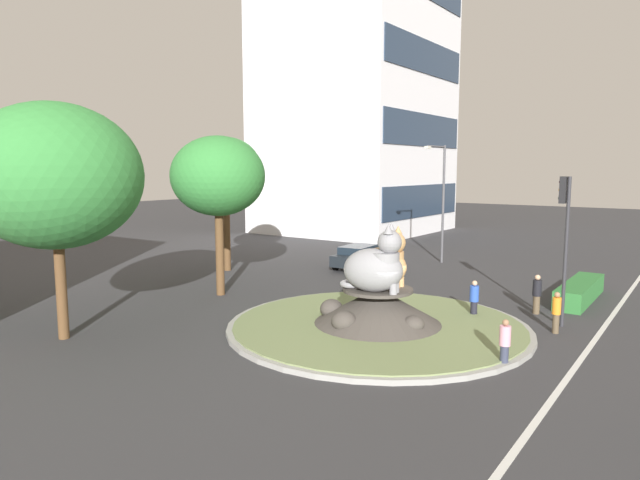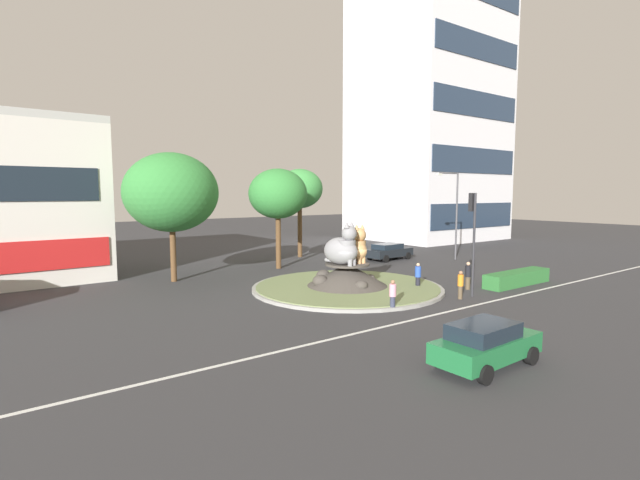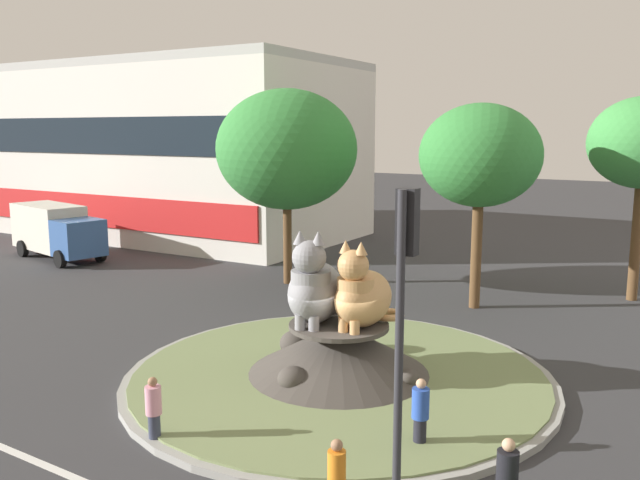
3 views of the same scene
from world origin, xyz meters
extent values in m
plane|color=#333335|center=(0.00, 0.00, 0.00)|extent=(160.00, 160.00, 0.00)
cube|color=silver|center=(0.00, -7.28, 0.00)|extent=(112.00, 0.20, 0.01)
cylinder|color=gray|center=(0.00, 0.00, 0.09)|extent=(11.80, 11.80, 0.18)
cylinder|color=#707F51|center=(0.00, 0.00, 0.21)|extent=(11.33, 11.33, 0.05)
cone|color=#423D38|center=(0.00, 0.00, 0.93)|extent=(4.99, 4.99, 1.39)
cylinder|color=#423D38|center=(0.00, 0.00, 1.56)|extent=(2.74, 2.74, 0.12)
ellipsoid|color=#423D38|center=(2.05, 0.10, 0.46)|extent=(0.58, 0.63, 0.46)
ellipsoid|color=#423D38|center=(-0.43, 1.90, 0.62)|extent=(0.96, 0.92, 0.77)
ellipsoid|color=#423D38|center=(-1.73, 0.46, 0.62)|extent=(0.98, 0.94, 0.78)
ellipsoid|color=#423D38|center=(-0.36, -1.73, 0.55)|extent=(0.78, 0.81, 0.63)
ellipsoid|color=gray|center=(-0.65, -0.15, 2.45)|extent=(2.02, 2.59, 1.66)
cylinder|color=gray|center=(-0.53, -0.58, 2.64)|extent=(1.33, 1.33, 1.04)
sphere|color=gray|center=(-0.48, -0.74, 3.55)|extent=(0.91, 0.91, 0.91)
torus|color=gray|center=(-0.55, 0.85, 1.79)|extent=(0.98, 0.98, 0.21)
cone|color=gray|center=(-0.24, -0.67, 4.07)|extent=(0.46, 0.46, 0.37)
cone|color=gray|center=(-0.72, -0.81, 4.07)|extent=(0.46, 0.46, 0.37)
cylinder|color=gray|center=(-0.24, -0.89, 1.83)|extent=(0.29, 0.29, 0.41)
cylinder|color=gray|center=(-0.61, -0.99, 1.83)|extent=(0.29, 0.29, 0.41)
ellipsoid|color=tan|center=(0.65, 0.19, 2.38)|extent=(1.36, 2.11, 1.52)
cylinder|color=tan|center=(0.65, -0.23, 2.55)|extent=(1.00, 1.00, 0.95)
sphere|color=tan|center=(0.64, -0.38, 3.38)|extent=(0.83, 0.83, 0.83)
torus|color=tan|center=(1.01, 1.03, 1.78)|extent=(0.90, 0.90, 0.19)
cone|color=tan|center=(0.87, -0.39, 3.87)|extent=(0.35, 0.35, 0.34)
cone|color=tan|center=(0.41, -0.38, 3.87)|extent=(0.35, 0.35, 0.34)
cylinder|color=tan|center=(0.81, -0.58, 1.81)|extent=(0.27, 0.27, 0.38)
cylinder|color=tan|center=(0.47, -0.57, 1.81)|extent=(0.27, 0.27, 0.38)
cylinder|color=#2D2D33|center=(4.53, -5.86, 2.98)|extent=(0.14, 0.14, 5.96)
cube|color=black|center=(4.52, -5.64, 5.44)|extent=(0.33, 0.25, 1.05)
sphere|color=#360606|center=(4.52, -5.56, 5.75)|extent=(0.18, 0.18, 0.18)
sphere|color=orange|center=(4.52, -5.56, 5.44)|extent=(0.18, 0.18, 0.18)
sphere|color=black|center=(4.52, -5.56, 5.12)|extent=(0.18, 0.18, 0.18)
cube|color=silver|center=(29.46, 19.35, 16.32)|extent=(16.41, 15.01, 32.63)
cube|color=#233347|center=(29.41, 11.84, 3.26)|extent=(15.34, 0.20, 2.97)
cube|color=#233347|center=(29.41, 11.84, 9.79)|extent=(15.34, 0.20, 2.97)
cube|color=#233347|center=(29.41, 11.84, 16.32)|extent=(15.34, 0.20, 2.97)
cube|color=#233347|center=(29.41, 11.84, 22.84)|extent=(15.34, 0.20, 2.97)
cube|color=#2D7033|center=(9.72, -5.55, 0.45)|extent=(5.87, 1.20, 0.90)
cylinder|color=brown|center=(5.74, 13.87, 2.33)|extent=(0.41, 0.41, 4.65)
ellipsoid|color=#3D8E42|center=(5.74, 13.87, 6.36)|extent=(4.26, 4.26, 3.62)
cylinder|color=brown|center=(0.67, 9.34, 2.04)|extent=(0.41, 0.41, 4.07)
ellipsoid|color=#337F38|center=(0.67, 9.34, 5.90)|extent=(4.59, 4.59, 3.90)
cylinder|color=brown|center=(-7.86, 8.87, 1.76)|extent=(0.39, 0.39, 3.52)
ellipsoid|color=#337F38|center=(-7.86, 8.87, 6.00)|extent=(6.19, 6.19, 5.26)
cylinder|color=#4C4C51|center=(16.10, 4.19, 3.88)|extent=(0.16, 0.16, 7.76)
cylinder|color=#4C4C51|center=(14.96, 4.26, 7.66)|extent=(2.29, 0.25, 0.10)
cube|color=silver|center=(13.82, 4.34, 7.56)|extent=(0.50, 0.24, 0.16)
cylinder|color=#33384C|center=(-1.50, -5.43, 0.37)|extent=(0.27, 0.27, 0.73)
cylinder|color=pink|center=(-1.50, -5.43, 1.05)|extent=(0.35, 0.35, 0.64)
sphere|color=#936B4C|center=(-1.50, -5.43, 1.47)|extent=(0.21, 0.21, 0.21)
cylinder|color=brown|center=(5.96, -4.51, 0.40)|extent=(0.28, 0.28, 0.80)
cylinder|color=black|center=(5.96, -4.51, 1.15)|extent=(0.38, 0.38, 0.69)
sphere|color=tan|center=(5.96, -4.51, 1.61)|extent=(0.23, 0.23, 0.23)
cylinder|color=brown|center=(3.40, -5.88, 0.37)|extent=(0.24, 0.24, 0.75)
cylinder|color=orange|center=(3.40, -5.88, 1.07)|extent=(0.32, 0.32, 0.65)
sphere|color=#936B4C|center=(3.40, -5.88, 1.50)|extent=(0.21, 0.21, 0.21)
cylinder|color=black|center=(3.55, -2.60, 0.38)|extent=(0.28, 0.28, 0.76)
cylinder|color=#284CB2|center=(3.55, -2.60, 1.09)|extent=(0.38, 0.38, 0.66)
sphere|color=tan|center=(3.55, -2.60, 1.53)|extent=(0.22, 0.22, 0.22)
cube|color=#1E6B38|center=(-4.36, -12.78, 0.68)|extent=(4.27, 1.84, 0.72)
cube|color=#19232D|center=(-4.57, -12.78, 1.30)|extent=(2.40, 1.59, 0.53)
cylinder|color=black|center=(-2.98, -11.87, 0.32)|extent=(0.64, 0.23, 0.64)
cylinder|color=black|center=(-2.95, -13.63, 0.32)|extent=(0.64, 0.23, 0.64)
cylinder|color=black|center=(-5.78, -11.93, 0.32)|extent=(0.64, 0.23, 0.64)
cylinder|color=black|center=(-5.74, -13.68, 0.32)|extent=(0.64, 0.23, 0.64)
cube|color=black|center=(11.15, 7.59, 0.66)|extent=(4.70, 2.20, 0.69)
cube|color=#19232D|center=(10.92, 7.57, 1.23)|extent=(2.68, 1.82, 0.45)
cylinder|color=black|center=(12.58, 8.63, 0.32)|extent=(0.66, 0.27, 0.64)
cylinder|color=black|center=(12.73, 6.79, 0.32)|extent=(0.66, 0.27, 0.64)
cylinder|color=black|center=(9.58, 8.39, 0.32)|extent=(0.66, 0.27, 0.64)
cylinder|color=black|center=(9.72, 6.55, 0.32)|extent=(0.66, 0.27, 0.64)
camera|label=1|loc=(-18.77, -10.53, 6.27)|focal=31.37mm
camera|label=2|loc=(-18.09, -21.82, 5.95)|focal=25.93mm
camera|label=3|loc=(8.74, -14.99, 6.86)|focal=36.94mm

